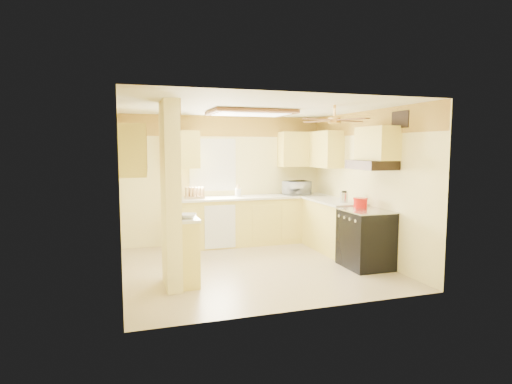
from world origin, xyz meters
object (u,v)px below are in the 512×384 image
object	(u,v)px
stove	(366,239)
kettle	(344,197)
bowl	(187,216)
dutch_oven	(360,203)
microwave	(297,188)

from	to	relation	value
stove	kettle	bearing A→B (deg)	88.27
stove	kettle	world-z (taller)	kettle
bowl	dutch_oven	xyz separation A→B (m)	(2.87, 0.34, 0.03)
stove	bowl	world-z (taller)	bowl
stove	kettle	xyz separation A→B (m)	(0.02, 0.74, 0.57)
stove	microwave	distance (m)	2.23
bowl	stove	bearing A→B (deg)	1.42
stove	dutch_oven	world-z (taller)	dutch_oven
bowl	kettle	world-z (taller)	kettle
dutch_oven	kettle	distance (m)	0.48
stove	dutch_oven	size ratio (longest dim) A/B	3.85
stove	bowl	xyz separation A→B (m)	(-2.81, -0.07, 0.51)
bowl	kettle	bearing A→B (deg)	15.98
kettle	microwave	bearing A→B (deg)	101.89
microwave	dutch_oven	xyz separation A→B (m)	(0.32, -1.85, -0.08)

